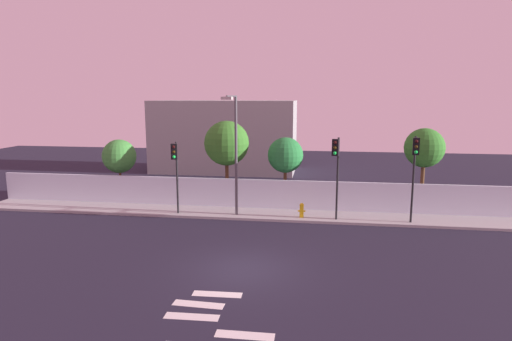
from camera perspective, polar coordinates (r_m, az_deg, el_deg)
name	(u,v)px	position (r m, az deg, el deg)	size (l,w,h in m)	color
ground_plane	(244,269)	(18.42, -1.59, -12.84)	(80.00, 80.00, 0.00)	black
sidewalk	(267,215)	(26.08, 1.51, -5.82)	(36.00, 2.40, 0.15)	#9C9C9C
perimeter_wall	(270,194)	(27.08, 1.85, -3.10)	(36.00, 0.18, 1.80)	silver
crosswalk_marking	(209,318)	(14.88, -6.18, -18.68)	(3.72, 3.88, 0.01)	silver
traffic_light_left	(415,162)	(24.59, 20.11, 1.10)	(0.39, 1.16, 4.79)	black
traffic_light_center	(175,163)	(25.39, -10.53, 1.02)	(0.44, 1.22, 4.29)	black
traffic_light_right	(336,162)	(24.07, 10.49, 1.16)	(0.45, 1.19, 4.67)	black
street_lamp_curbside	(235,146)	(24.92, -2.79, 3.17)	(0.63, 1.70, 6.96)	#4C4C51
fire_hydrant	(302,210)	(25.28, 6.01, -5.13)	(0.44, 0.26, 0.85)	gold
roadside_tree_leftmost	(119,156)	(30.74, -17.51, 1.79)	(2.26, 2.26, 4.20)	brown
roadside_tree_midleft	(227,143)	(28.20, -3.88, 3.56)	(2.91, 2.91, 5.51)	brown
roadside_tree_midright	(285,155)	(27.74, 3.88, 2.00)	(2.27, 2.27, 4.50)	brown
roadside_tree_rightmost	(424,148)	(28.30, 21.22, 2.73)	(2.40, 2.40, 5.17)	brown
low_building_distant	(225,136)	(41.37, -4.11, 4.54)	(13.24, 6.00, 6.66)	gray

